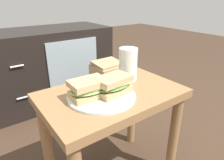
{
  "coord_description": "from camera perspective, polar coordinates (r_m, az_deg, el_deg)",
  "views": [
    {
      "loc": [
        -0.42,
        -0.58,
        0.82
      ],
      "look_at": [
        -0.0,
        0.0,
        0.51
      ],
      "focal_mm": 32.22,
      "sensor_mm": 36.0,
      "label": 1
    }
  ],
  "objects": [
    {
      "name": "side_table",
      "position": [
        0.85,
        0.01,
        -8.78
      ],
      "size": [
        0.56,
        0.36,
        0.46
      ],
      "color": "olive",
      "rests_on": "ground"
    },
    {
      "name": "tv_cabinet",
      "position": [
        1.69,
        -17.65,
        3.82
      ],
      "size": [
        0.96,
        0.46,
        0.58
      ],
      "color": "black",
      "rests_on": "ground"
    },
    {
      "name": "plate",
      "position": [
        0.76,
        -2.99,
        -4.55
      ],
      "size": [
        0.26,
        0.26,
        0.01
      ],
      "primitive_type": "cylinder",
      "color": "silver",
      "rests_on": "side_table"
    },
    {
      "name": "sandwich_front",
      "position": [
        0.73,
        -6.58,
        -2.5
      ],
      "size": [
        0.15,
        0.1,
        0.07
      ],
      "color": "tan",
      "rests_on": "plate"
    },
    {
      "name": "sandwich_back",
      "position": [
        0.76,
        0.36,
        -1.36
      ],
      "size": [
        0.15,
        0.1,
        0.07
      ],
      "color": "tan",
      "rests_on": "plate"
    },
    {
      "name": "beer_glass",
      "position": [
        0.89,
        4.58,
        4.37
      ],
      "size": [
        0.08,
        0.08,
        0.15
      ],
      "color": "silver",
      "rests_on": "side_table"
    },
    {
      "name": "paper_bag",
      "position": [
        1.43,
        -1.21,
        -2.59
      ],
      "size": [
        0.2,
        0.18,
        0.41
      ],
      "color": "tan",
      "rests_on": "ground"
    }
  ]
}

